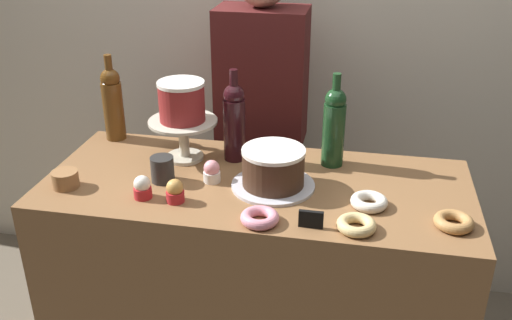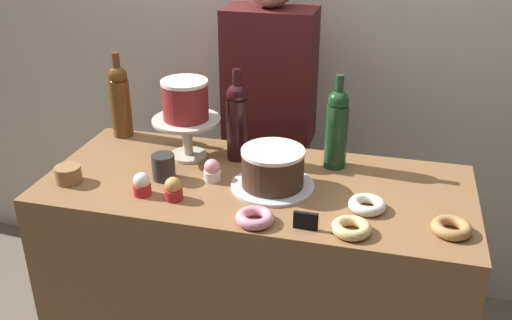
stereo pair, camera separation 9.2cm
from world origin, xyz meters
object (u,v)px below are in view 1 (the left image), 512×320
(cupcake_strawberry, at_px, (212,172))
(donut_maple, at_px, (454,222))
(white_layer_cake, at_px, (182,101))
(cupcake_caramel, at_px, (175,191))
(cupcake_vanilla, at_px, (142,188))
(wine_bottle_green, at_px, (334,125))
(coffee_cup_ceramic, at_px, (162,169))
(wine_bottle_dark_red, at_px, (234,121))
(cake_stand_pedestal, at_px, (184,132))
(wine_bottle_amber, at_px, (113,102))
(cookie_stack, at_px, (65,179))
(donut_pink, at_px, (260,218))
(barista_figure, at_px, (262,141))
(chocolate_round_cake, at_px, (273,167))
(donut_glazed, at_px, (356,225))
(donut_sugar, at_px, (369,202))
(price_sign_chalkboard, at_px, (311,219))

(cupcake_strawberry, relative_size, donut_maple, 0.66)
(white_layer_cake, bearing_deg, cupcake_caramel, -77.75)
(cupcake_vanilla, relative_size, cupcake_strawberry, 1.00)
(wine_bottle_green, xyz_separation_m, coffee_cup_ceramic, (-0.53, -0.23, -0.10))
(wine_bottle_dark_red, bearing_deg, cake_stand_pedestal, -169.29)
(wine_bottle_amber, height_order, donut_maple, wine_bottle_amber)
(cupcake_strawberry, distance_m, cookie_stack, 0.47)
(wine_bottle_amber, xyz_separation_m, cupcake_strawberry, (0.45, -0.27, -0.11))
(donut_pink, relative_size, barista_figure, 0.07)
(chocolate_round_cake, bearing_deg, donut_glazed, -37.31)
(wine_bottle_green, height_order, wine_bottle_dark_red, same)
(cupcake_strawberry, xyz_separation_m, coffee_cup_ceramic, (-0.16, -0.03, 0.01))
(cupcake_strawberry, distance_m, donut_maple, 0.76)
(wine_bottle_amber, xyz_separation_m, cupcake_caramel, (0.38, -0.42, -0.11))
(cupcake_vanilla, distance_m, cupcake_caramel, 0.11)
(wine_bottle_amber, xyz_separation_m, cupcake_vanilla, (0.27, -0.42, -0.11))
(wine_bottle_dark_red, xyz_separation_m, wine_bottle_amber, (-0.49, 0.09, 0.00))
(donut_sugar, xyz_separation_m, donut_pink, (-0.30, -0.15, 0.00))
(chocolate_round_cake, distance_m, price_sign_chalkboard, 0.27)
(donut_glazed, xyz_separation_m, barista_figure, (-0.42, 0.81, -0.13))
(barista_figure, bearing_deg, wine_bottle_amber, -146.72)
(wine_bottle_amber, bearing_deg, coffee_cup_ceramic, -45.65)
(donut_maple, relative_size, coffee_cup_ceramic, 1.32)
(wine_bottle_dark_red, relative_size, donut_maple, 2.91)
(cupcake_caramel, bearing_deg, donut_pink, -14.23)
(white_layer_cake, bearing_deg, cupcake_strawberry, -47.03)
(donut_maple, relative_size, cookie_stack, 1.33)
(donut_maple, xyz_separation_m, barista_figure, (-0.69, 0.74, -0.13))
(donut_glazed, relative_size, coffee_cup_ceramic, 1.32)
(donut_maple, height_order, coffee_cup_ceramic, coffee_cup_ceramic)
(white_layer_cake, relative_size, donut_sugar, 1.43)
(cookie_stack, xyz_separation_m, barista_figure, (0.50, 0.73, -0.14))
(white_layer_cake, xyz_separation_m, barista_figure, (0.19, 0.45, -0.33))
(wine_bottle_dark_red, xyz_separation_m, donut_sugar, (0.47, -0.25, -0.13))
(cupcake_caramel, bearing_deg, donut_sugar, 8.25)
(wine_bottle_amber, relative_size, cupcake_strawberry, 4.38)
(coffee_cup_ceramic, bearing_deg, cupcake_strawberry, 10.31)
(white_layer_cake, height_order, coffee_cup_ceramic, white_layer_cake)
(wine_bottle_green, relative_size, coffee_cup_ceramic, 3.83)
(chocolate_round_cake, xyz_separation_m, cookie_stack, (-0.65, -0.13, -0.04))
(coffee_cup_ceramic, bearing_deg, wine_bottle_dark_red, 47.81)
(wine_bottle_dark_red, xyz_separation_m, cookie_stack, (-0.48, -0.31, -0.12))
(wine_bottle_amber, relative_size, coffee_cup_ceramic, 3.83)
(donut_pink, bearing_deg, cupcake_strawberry, 132.45)
(cupcake_strawberry, bearing_deg, price_sign_chalkboard, -31.90)
(wine_bottle_amber, distance_m, donut_maple, 1.27)
(cupcake_vanilla, relative_size, donut_glazed, 0.66)
(cookie_stack, bearing_deg, price_sign_chalkboard, -6.28)
(cupcake_vanilla, height_order, cupcake_caramel, same)
(cupcake_vanilla, relative_size, donut_pink, 0.66)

